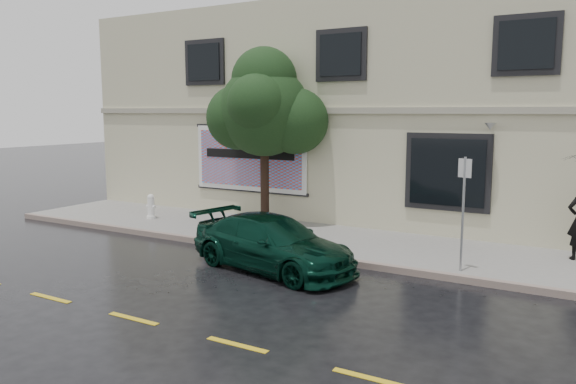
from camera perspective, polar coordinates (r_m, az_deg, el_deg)
The scene contains 10 objects.
ground at distance 12.91m, azimuth -4.22°, elevation -7.92°, with size 90.00×90.00×0.00m, color black.
sidewalk at distance 15.59m, azimuth 2.53°, elevation -4.79°, with size 20.00×3.50×0.15m, color gray.
curb at distance 14.11m, azimuth -0.78°, elevation -6.18°, with size 20.00×0.18×0.16m, color gray.
road_marking at distance 10.35m, azimuth -15.43°, elevation -12.29°, with size 19.00×0.12×0.01m, color gold.
building at distance 20.47m, azimuth 10.12°, elevation 7.86°, with size 20.00×8.12×7.00m.
billboard at distance 18.33m, azimuth -3.92°, elevation 3.41°, with size 4.30×0.16×2.20m.
car at distance 12.77m, azimuth -1.59°, elevation -5.24°, with size 1.86×4.21×1.23m, color black.
street_tree at distance 17.10m, azimuth -2.42°, elevation 8.18°, with size 2.75×2.75×4.82m.
fire_hydrant at distance 18.64m, azimuth -13.74°, elevation -1.43°, with size 0.32×0.30×0.79m.
sign_pole at distance 12.51m, azimuth 17.39°, elevation -1.06°, with size 0.30×0.11×2.48m.
Camera 1 is at (7.00, -10.24, 3.58)m, focal length 35.00 mm.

